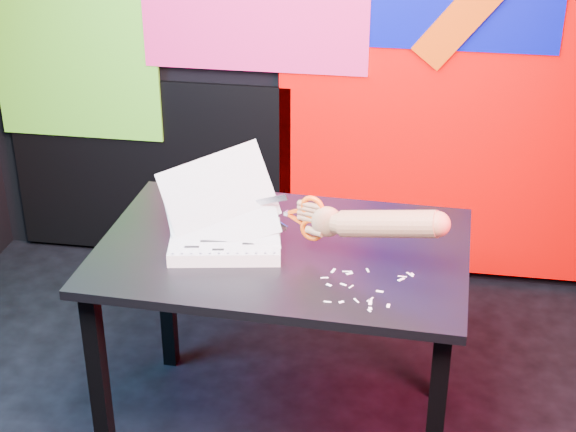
# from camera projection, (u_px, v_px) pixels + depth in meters

# --- Properties ---
(room) EXTENTS (3.01, 3.01, 2.71)m
(room) POSITION_uv_depth(u_px,v_px,m) (238.00, 96.00, 2.22)
(room) COLOR black
(room) RESTS_ON ground
(backdrop) EXTENTS (2.88, 0.05, 2.08)m
(backdrop) POSITION_uv_depth(u_px,v_px,m) (329.00, 72.00, 3.67)
(backdrop) COLOR #F60000
(backdrop) RESTS_ON ground
(work_table) EXTENTS (1.18, 0.81, 0.75)m
(work_table) POSITION_uv_depth(u_px,v_px,m) (283.00, 273.00, 2.80)
(work_table) COLOR black
(work_table) RESTS_ON ground
(printout_stack) EXTENTS (0.42, 0.31, 0.33)m
(printout_stack) POSITION_uv_depth(u_px,v_px,m) (225.00, 238.00, 2.74)
(printout_stack) COLOR beige
(printout_stack) RESTS_ON work_table
(scissors) EXTENTS (0.26, 0.08, 0.15)m
(scissors) POSITION_uv_depth(u_px,v_px,m) (307.00, 217.00, 2.66)
(scissors) COLOR silver
(scissors) RESTS_ON printout_stack
(hand_forearm) EXTENTS (0.45, 0.17, 0.16)m
(hand_forearm) POSITION_uv_depth(u_px,v_px,m) (378.00, 223.00, 2.56)
(hand_forearm) COLOR #926445
(hand_forearm) RESTS_ON work_table
(paper_clippings) EXTENTS (0.27, 0.24, 0.00)m
(paper_clippings) POSITION_uv_depth(u_px,v_px,m) (365.00, 287.00, 2.54)
(paper_clippings) COLOR white
(paper_clippings) RESTS_ON work_table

